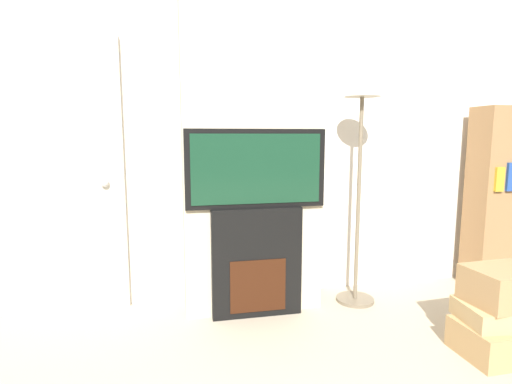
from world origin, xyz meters
The scene contains 8 objects.
wall_back centered at (0.00, 2.03, 1.35)m, with size 6.00×0.06×2.70m.
chimney_breast centered at (0.00, 1.82, 1.35)m, with size 1.01×0.37×2.70m.
fireplace centered at (0.00, 1.63, 0.39)m, with size 0.65×0.15×0.79m.
television centered at (0.00, 1.63, 1.07)m, with size 0.99×0.07×0.55m.
floor_lamp centered at (0.81, 1.69, 1.21)m, with size 0.29×0.29×1.68m.
box_stack centered at (1.31, 0.81, 0.25)m, with size 0.49×0.39×0.52m.
bookshelf centered at (2.15, 1.77, 0.77)m, with size 0.49×0.30×1.54m.
entry_door centered at (-1.37, 1.97, 1.00)m, with size 0.91×0.09×2.00m.
Camera 1 is at (-0.57, -1.09, 1.29)m, focal length 28.00 mm.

